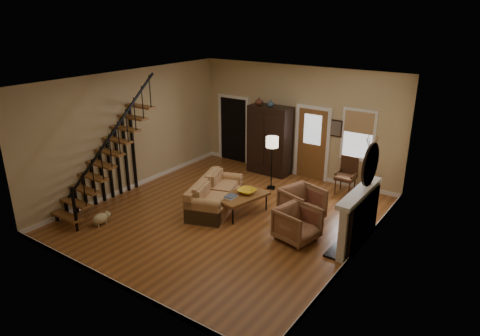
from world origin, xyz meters
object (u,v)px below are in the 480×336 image
Objects in this scene: coffee_table at (242,204)px; armchair_right at (302,204)px; armchair_left at (297,224)px; side_chair at (346,176)px; armoire at (270,140)px; floor_lamp at (272,163)px; sofa at (215,195)px.

armchair_right is (1.39, 0.54, 0.16)m from coffee_table.
armchair_left is 0.82× the size of side_chair.
armoire reaches higher than side_chair.
coffee_table is 1.54× the size of armchair_left.
floor_lamp is at bearing -56.53° from armoire.
armoire is 3.08m from coffee_table.
floor_lamp reaches higher than side_chair.
side_chair is at bearing 10.95° from armchair_right.
coffee_table is at bearing 88.80° from armchair_left.
armoire is 3.09m from sofa.
floor_lamp is (-1.60, 1.24, 0.35)m from armchair_right.
side_chair is (0.25, 2.10, 0.10)m from armchair_right.
side_chair is (2.33, 2.81, 0.13)m from sofa.
sofa is at bearing -166.10° from coffee_table.
side_chair is (1.64, 2.63, 0.26)m from coffee_table.
armoire is 3.31m from armchair_right.
armchair_left is at bearing -87.99° from side_chair.
armchair_left is 2.95m from floor_lamp.
coffee_table is at bearing -4.48° from sofa.
sofa is 1.56× the size of coffee_table.
floor_lamp reaches higher than coffee_table.
armoire is 1.63× the size of coffee_table.
armchair_right is 0.59× the size of floor_lamp.
armchair_right reaches higher than armchair_left.
sofa is at bearing -129.76° from side_chair.
armchair_right is at bearing -45.01° from armoire.
sofa is 3.65m from side_chair.
sofa is 2.40× the size of armchair_left.
side_chair is at bearing -4.48° from armoire.
floor_lamp is at bearing -155.07° from side_chair.
coffee_table is 1.45× the size of armchair_right.
sofa reaches higher than coffee_table.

